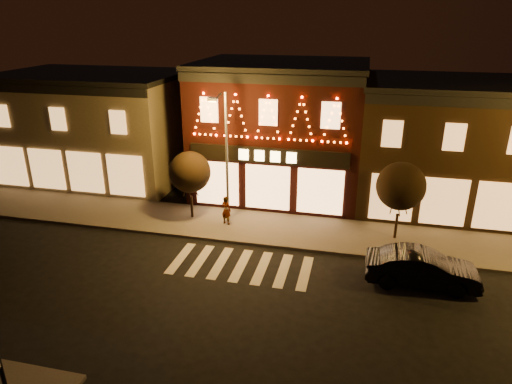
% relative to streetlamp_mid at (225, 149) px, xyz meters
% --- Properties ---
extents(ground, '(120.00, 120.00, 0.00)m').
position_rel_streetlamp_mid_xyz_m(ground, '(1.93, -8.14, -4.33)').
color(ground, black).
rests_on(ground, ground).
extents(sidewalk_far, '(44.00, 4.00, 0.15)m').
position_rel_streetlamp_mid_xyz_m(sidewalk_far, '(3.93, -0.14, -4.25)').
color(sidewalk_far, '#47423D').
rests_on(sidewalk_far, ground).
extents(building_left, '(12.20, 8.28, 7.30)m').
position_rel_streetlamp_mid_xyz_m(building_left, '(-11.07, 5.85, -0.67)').
color(building_left, '#655C47').
rests_on(building_left, ground).
extents(building_pulp, '(10.20, 8.34, 8.30)m').
position_rel_streetlamp_mid_xyz_m(building_pulp, '(1.93, 5.84, -0.16)').
color(building_pulp, black).
rests_on(building_pulp, ground).
extents(building_right_a, '(9.20, 8.28, 7.50)m').
position_rel_streetlamp_mid_xyz_m(building_right_a, '(11.43, 5.85, -0.57)').
color(building_right_a, '#372513').
rests_on(building_right_a, ground).
extents(streetlamp_mid, '(0.55, 1.64, 7.12)m').
position_rel_streetlamp_mid_xyz_m(streetlamp_mid, '(0.00, 0.00, 0.00)').
color(streetlamp_mid, '#59595E').
rests_on(streetlamp_mid, sidewalk_far).
extents(tree_left, '(2.29, 2.29, 3.83)m').
position_rel_streetlamp_mid_xyz_m(tree_left, '(-2.11, 0.23, -1.50)').
color(tree_left, black).
rests_on(tree_left, sidewalk_far).
extents(tree_right, '(2.42, 2.42, 4.05)m').
position_rel_streetlamp_mid_xyz_m(tree_right, '(9.01, 0.16, -1.35)').
color(tree_right, black).
rests_on(tree_right, sidewalk_far).
extents(dark_sedan, '(4.72, 1.68, 1.55)m').
position_rel_streetlamp_mid_xyz_m(dark_sedan, '(9.89, -3.89, -3.55)').
color(dark_sedan, black).
rests_on(dark_sedan, ground).
extents(pedestrian, '(0.68, 0.56, 1.61)m').
position_rel_streetlamp_mid_xyz_m(pedestrian, '(0.06, -0.22, -3.37)').
color(pedestrian, gray).
rests_on(pedestrian, sidewalk_far).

